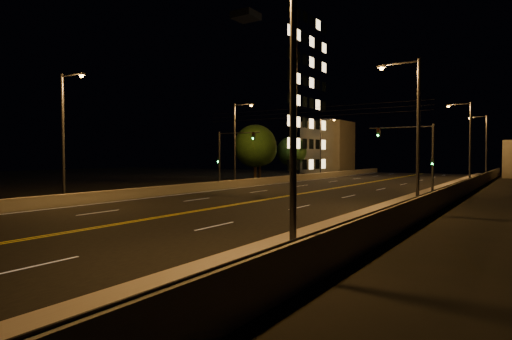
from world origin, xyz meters
The scene contains 22 objects.
road centered at (0.00, 20.00, 0.01)m, with size 18.00×120.00×0.02m, color black.
sidewalk centered at (10.80, 20.00, 0.15)m, with size 3.60×120.00×0.30m, color #A09386.
curb centered at (8.93, 20.00, 0.07)m, with size 0.14×120.00×0.15m, color #A09386.
parapet_wall centered at (12.45, 20.00, 0.80)m, with size 0.30×120.00×1.00m, color #9D9683.
jersey_barrier centered at (-9.27, 20.00, 0.42)m, with size 0.45×120.00×0.84m, color #9D9683.
distant_building_left centered at (-16.00, 71.15, 4.96)m, with size 8.00×8.00×9.91m, color gray.
parapet_rail centered at (12.45, 20.00, 1.33)m, with size 0.06×0.06×120.00m, color black.
lane_markings centered at (0.00, 19.93, 0.02)m, with size 17.32×116.00×0.00m.
streetlight_0 centered at (11.52, 4.90, 5.28)m, with size 2.55×0.28×9.14m.
streetlight_1 centered at (11.52, 20.43, 5.28)m, with size 2.55×0.28×9.14m.
streetlight_2 centered at (11.52, 44.79, 5.28)m, with size 2.55×0.28×9.14m.
streetlight_3 centered at (11.52, 63.10, 5.28)m, with size 2.55×0.28×9.14m.
streetlight_4 centered at (-9.92, 11.91, 5.28)m, with size 2.55×0.28×9.14m.
streetlight_5 centered at (-9.92, 32.41, 5.28)m, with size 2.55×0.28×9.14m.
streetlight_6 centered at (-9.92, 55.04, 5.28)m, with size 2.55×0.28×9.14m.
traffic_signal_right centered at (9.98, 29.14, 3.76)m, with size 5.11×0.31×5.91m.
traffic_signal_left centered at (-8.78, 29.14, 3.76)m, with size 5.11×0.31×5.91m.
overhead_wires centered at (0.00, 29.50, 7.40)m, with size 22.00×0.03×0.83m.
building_tower centered at (-24.75, 55.82, 13.52)m, with size 24.00×15.00×28.18m.
tree_0 centered at (-12.43, 39.94, 4.66)m, with size 5.46×5.46×7.40m.
tree_1 centered at (-16.11, 46.71, 4.35)m, with size 5.10×5.10×6.91m.
tree_2 centered at (-15.20, 54.91, 4.09)m, with size 4.79×4.79×6.50m.
Camera 1 is at (17.54, -5.84, 3.49)m, focal length 30.00 mm.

